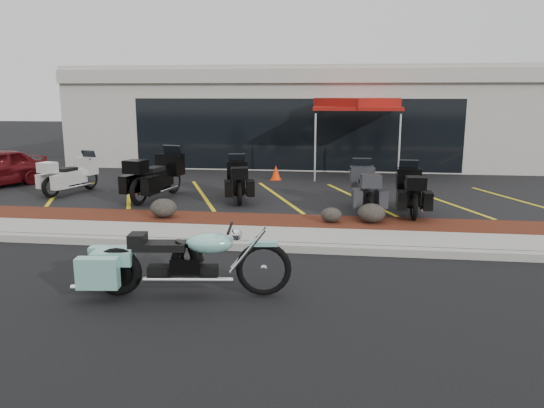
# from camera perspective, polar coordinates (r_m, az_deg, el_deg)

# --- Properties ---
(ground) EXTENTS (90.00, 90.00, 0.00)m
(ground) POSITION_cam_1_polar(r_m,az_deg,el_deg) (9.55, -3.24, -6.48)
(ground) COLOR black
(ground) RESTS_ON ground
(curb) EXTENTS (24.00, 0.25, 0.15)m
(curb) POSITION_cam_1_polar(r_m,az_deg,el_deg) (10.38, -2.33, -4.54)
(curb) COLOR gray
(curb) RESTS_ON ground
(sidewalk) EXTENTS (24.00, 1.20, 0.15)m
(sidewalk) POSITION_cam_1_polar(r_m,az_deg,el_deg) (11.04, -1.72, -3.52)
(sidewalk) COLOR gray
(sidewalk) RESTS_ON ground
(mulch_bed) EXTENTS (24.00, 1.20, 0.16)m
(mulch_bed) POSITION_cam_1_polar(r_m,az_deg,el_deg) (12.19, -0.82, -2.01)
(mulch_bed) COLOR #340D0B
(mulch_bed) RESTS_ON ground
(upper_lot) EXTENTS (26.00, 9.60, 0.15)m
(upper_lot) POSITION_cam_1_polar(r_m,az_deg,el_deg) (17.44, 1.72, 2.20)
(upper_lot) COLOR black
(upper_lot) RESTS_ON ground
(dealership_building) EXTENTS (18.00, 8.16, 4.00)m
(dealership_building) POSITION_cam_1_polar(r_m,az_deg,el_deg) (23.46, 3.30, 9.42)
(dealership_building) COLOR #9F9990
(dealership_building) RESTS_ON ground
(boulder_left) EXTENTS (0.62, 0.52, 0.44)m
(boulder_left) POSITION_cam_1_polar(r_m,az_deg,el_deg) (12.56, -11.59, -0.43)
(boulder_left) COLOR black
(boulder_left) RESTS_ON mulch_bed
(boulder_mid) EXTENTS (0.47, 0.39, 0.33)m
(boulder_mid) POSITION_cam_1_polar(r_m,az_deg,el_deg) (11.93, 6.39, -1.17)
(boulder_mid) COLOR black
(boulder_mid) RESTS_ON mulch_bed
(boulder_right) EXTENTS (0.61, 0.51, 0.43)m
(boulder_right) POSITION_cam_1_polar(r_m,az_deg,el_deg) (12.01, 10.65, -0.97)
(boulder_right) COLOR black
(boulder_right) RESTS_ON mulch_bed
(hero_cruiser) EXTENTS (3.19, 1.15, 1.10)m
(hero_cruiser) POSITION_cam_1_polar(r_m,az_deg,el_deg) (7.93, -0.91, -6.16)
(hero_cruiser) COLOR #7FC7B9
(hero_cruiser) RESTS_ON ground
(touring_white) EXTENTS (1.35, 2.17, 1.18)m
(touring_white) POSITION_cam_1_polar(r_m,az_deg,el_deg) (16.82, -19.07, 3.49)
(touring_white) COLOR silver
(touring_white) RESTS_ON upper_lot
(touring_black_front) EXTENTS (1.42, 2.56, 1.41)m
(touring_black_front) POSITION_cam_1_polar(r_m,az_deg,el_deg) (15.47, -10.61, 3.68)
(touring_black_front) COLOR black
(touring_black_front) RESTS_ON upper_lot
(touring_black_mid) EXTENTS (1.23, 2.17, 1.19)m
(touring_black_mid) POSITION_cam_1_polar(r_m,az_deg,el_deg) (15.04, -3.79, 3.21)
(touring_black_mid) COLOR black
(touring_black_mid) RESTS_ON upper_lot
(touring_grey) EXTENTS (1.01, 2.18, 1.23)m
(touring_grey) POSITION_cam_1_polar(r_m,az_deg,el_deg) (13.86, 9.56, 2.41)
(touring_grey) COLOR #323337
(touring_grey) RESTS_ON upper_lot
(touring_black_rear) EXTENTS (0.82, 2.09, 1.21)m
(touring_black_rear) POSITION_cam_1_polar(r_m,az_deg,el_deg) (13.87, 14.40, 2.17)
(touring_black_rear) COLOR black
(touring_black_rear) RESTS_ON upper_lot
(traffic_cone) EXTENTS (0.35, 0.35, 0.48)m
(traffic_cone) POSITION_cam_1_polar(r_m,az_deg,el_deg) (17.72, 0.42, 3.39)
(traffic_cone) COLOR #F13508
(traffic_cone) RESTS_ON upper_lot
(popup_canopy) EXTENTS (3.57, 3.57, 2.68)m
(popup_canopy) POSITION_cam_1_polar(r_m,az_deg,el_deg) (18.64, 9.13, 10.43)
(popup_canopy) COLOR silver
(popup_canopy) RESTS_ON upper_lot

